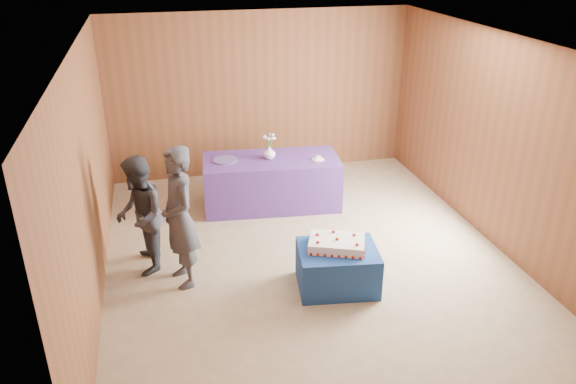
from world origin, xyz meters
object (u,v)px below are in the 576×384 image
object	(u,v)px
serving_table	(272,182)
sheet_cake	(337,243)
cake_table	(337,268)
guest_right	(140,216)
guest_left	(179,218)
vase	(269,152)

from	to	relation	value
serving_table	sheet_cake	bearing A→B (deg)	-77.25
serving_table	cake_table	bearing A→B (deg)	-77.18
serving_table	guest_right	xyz separation A→B (m)	(-1.90, -1.39, 0.36)
cake_table	sheet_cake	world-z (taller)	sheet_cake
cake_table	guest_left	world-z (taller)	guest_left
sheet_cake	serving_table	bearing A→B (deg)	118.93
sheet_cake	vase	distance (m)	2.34
cake_table	serving_table	distance (m)	2.33
sheet_cake	guest_left	distance (m)	1.81
cake_table	vase	xyz separation A→B (m)	(-0.30, 2.33, 0.59)
cake_table	guest_left	size ratio (longest dim) A/B	0.53
cake_table	vase	world-z (taller)	vase
sheet_cake	cake_table	bearing A→B (deg)	-56.15
sheet_cake	vase	world-z (taller)	vase
serving_table	vase	distance (m)	0.47
guest_left	guest_right	distance (m)	0.61
sheet_cake	guest_right	size ratio (longest dim) A/B	0.52
serving_table	guest_left	size ratio (longest dim) A/B	1.18
guest_right	guest_left	bearing A→B (deg)	49.19
sheet_cake	guest_left	xyz separation A→B (m)	(-1.72, 0.50, 0.29)
vase	guest_left	bearing A→B (deg)	-128.30
vase	cake_table	bearing A→B (deg)	-82.58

